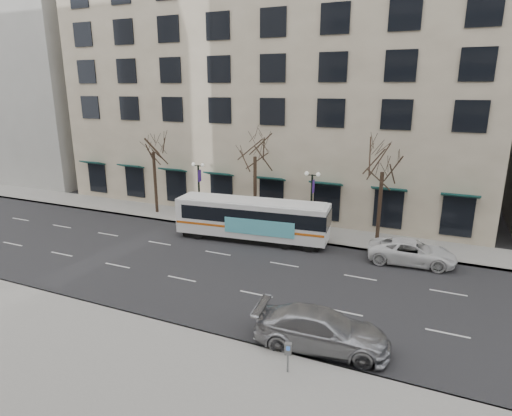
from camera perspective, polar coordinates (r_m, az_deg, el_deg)
The scene contains 13 objects.
ground at distance 28.73m, azimuth -7.33°, elevation -7.56°, with size 160.00×160.00×0.00m, color black.
sidewalk_far at distance 34.57m, azimuth 7.62°, elevation -3.35°, with size 80.00×4.00×0.15m, color gray.
building_hotel at distance 46.28m, azimuth 3.90°, elevation 16.58°, with size 40.00×20.00×24.00m, color tan.
building_far_upblock at distance 67.74m, azimuth -27.40°, elevation 16.36°, with size 28.00×20.00×28.00m, color #999993.
tree_far_left at distance 39.62m, azimuth -13.63°, elevation 8.64°, with size 3.60×3.60×8.34m.
tree_far_mid at distance 34.49m, azimuth -0.13°, elevation 8.43°, with size 3.60×3.60×8.55m.
tree_far_right at distance 31.88m, azimuth 16.63°, elevation 6.29°, with size 3.60×3.60×8.06m.
lamp_post_left at distance 36.97m, azimuth -7.61°, elevation 2.54°, with size 1.22×0.45×5.21m.
lamp_post_right at distance 33.00m, azimuth 7.42°, elevation 0.94°, with size 1.22×0.45×5.21m.
city_bus at distance 32.45m, azimuth -0.42°, elevation -1.41°, with size 11.85×3.70×3.16m.
silver_car at distance 20.07m, azimuth 8.74°, elevation -15.74°, with size 2.47×6.07×1.76m, color #A5A7AD.
white_pickup at distance 30.35m, azimuth 20.04°, elevation -5.53°, with size 2.60×5.64×1.57m, color silver.
pay_station at distance 18.15m, azimuth 4.29°, elevation -18.49°, with size 0.33×0.26×1.32m.
Camera 1 is at (13.90, -22.46, 11.31)m, focal length 30.00 mm.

